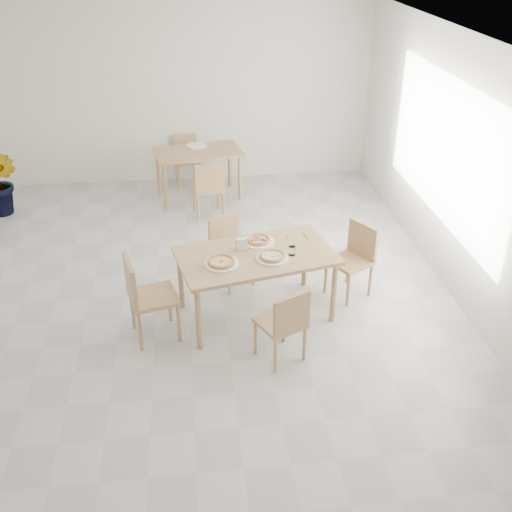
{
  "coord_description": "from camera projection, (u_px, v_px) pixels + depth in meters",
  "views": [
    {
      "loc": [
        0.09,
        -5.89,
        3.79
      ],
      "look_at": [
        0.72,
        -0.52,
        0.73
      ],
      "focal_mm": 42.0,
      "sensor_mm": 36.0,
      "label": 1
    }
  ],
  "objects": [
    {
      "name": "potted_plant",
      "position": [
        0.0,
        183.0,
        8.54
      ],
      "size": [
        0.65,
        0.58,
        0.98
      ],
      "primitive_type": "imported",
      "rotation": [
        0.0,
        0.0,
        -0.32
      ],
      "color": "#1D6325",
      "rests_on": "ground"
    },
    {
      "name": "main_table",
      "position": [
        256.0,
        260.0,
        6.24
      ],
      "size": [
        1.77,
        1.24,
        0.75
      ],
      "rotation": [
        0.0,
        0.0,
        0.22
      ],
      "color": "tan",
      "rests_on": "ground"
    },
    {
      "name": "chair_south",
      "position": [
        285.0,
        321.0,
        5.65
      ],
      "size": [
        0.54,
        0.54,
        0.81
      ],
      "rotation": [
        0.0,
        0.0,
        3.6
      ],
      "color": "tan",
      "rests_on": "ground"
    },
    {
      "name": "pizza_mushroom",
      "position": [
        272.0,
        256.0,
        6.1
      ],
      "size": [
        0.36,
        0.36,
        0.03
      ],
      "rotation": [
        0.0,
        0.0,
        -0.41
      ],
      "color": "tan",
      "rests_on": "plate_mushroom"
    },
    {
      "name": "pizza_pepperoni",
      "position": [
        259.0,
        240.0,
        6.41
      ],
      "size": [
        0.3,
        0.3,
        0.03
      ],
      "rotation": [
        0.0,
        0.0,
        0.19
      ],
      "color": "tan",
      "rests_on": "plate_pepperoni"
    },
    {
      "name": "plate_mushroom",
      "position": [
        272.0,
        258.0,
        6.12
      ],
      "size": [
        0.33,
        0.33,
        0.02
      ],
      "primitive_type": "cylinder",
      "color": "white",
      "rests_on": "main_table"
    },
    {
      "name": "pizza_margherita",
      "position": [
        221.0,
        262.0,
        6.0
      ],
      "size": [
        0.33,
        0.33,
        0.03
      ],
      "rotation": [
        0.0,
        0.0,
        0.19
      ],
      "color": "tan",
      "rests_on": "plate_margherita"
    },
    {
      "name": "napkin_holder",
      "position": [
        242.0,
        245.0,
        6.25
      ],
      "size": [
        0.12,
        0.06,
        0.14
      ],
      "rotation": [
        0.0,
        0.0,
        -0.0
      ],
      "color": "silver",
      "rests_on": "main_table"
    },
    {
      "name": "chair_back_n",
      "position": [
        186.0,
        156.0,
        9.63
      ],
      "size": [
        0.43,
        0.43,
        0.77
      ],
      "rotation": [
        0.0,
        0.0,
        0.14
      ],
      "color": "tan",
      "rests_on": "ground"
    },
    {
      "name": "tumbler_b",
      "position": [
        292.0,
        251.0,
        6.17
      ],
      "size": [
        0.07,
        0.07,
        0.1
      ],
      "primitive_type": "cylinder",
      "color": "white",
      "rests_on": "main_table"
    },
    {
      "name": "chair_north",
      "position": [
        229.0,
        245.0,
        6.96
      ],
      "size": [
        0.55,
        0.55,
        0.81
      ],
      "rotation": [
        0.0,
        0.0,
        0.51
      ],
      "color": "tan",
      "rests_on": "ground"
    },
    {
      "name": "second_table",
      "position": [
        198.0,
        157.0,
        9.0
      ],
      "size": [
        1.39,
        0.95,
        0.75
      ],
      "rotation": [
        0.0,
        0.0,
        0.18
      ],
      "color": "tan",
      "rests_on": "ground"
    },
    {
      "name": "fork_b",
      "position": [
        306.0,
        236.0,
        6.55
      ],
      "size": [
        0.04,
        0.17,
        0.01
      ],
      "primitive_type": "cube",
      "rotation": [
        0.0,
        0.0,
        0.16
      ],
      "color": "silver",
      "rests_on": "main_table"
    },
    {
      "name": "plate_pepperoni",
      "position": [
        259.0,
        242.0,
        6.42
      ],
      "size": [
        0.34,
        0.34,
        0.02
      ],
      "primitive_type": "cylinder",
      "color": "white",
      "rests_on": "main_table"
    },
    {
      "name": "chair_back_s",
      "position": [
        209.0,
        186.0,
        8.45
      ],
      "size": [
        0.47,
        0.47,
        0.85
      ],
      "rotation": [
        0.0,
        0.0,
        3.28
      ],
      "color": "tan",
      "rests_on": "ground"
    },
    {
      "name": "fork_a",
      "position": [
        288.0,
        238.0,
        6.5
      ],
      "size": [
        0.03,
        0.18,
        0.01
      ],
      "primitive_type": "cube",
      "rotation": [
        0.0,
        0.0,
        -0.06
      ],
      "color": "silver",
      "rests_on": "main_table"
    },
    {
      "name": "plate_empty",
      "position": [
        197.0,
        146.0,
        9.13
      ],
      "size": [
        0.3,
        0.3,
        0.02
      ],
      "primitive_type": "cylinder",
      "color": "white",
      "rests_on": "second_table"
    },
    {
      "name": "plate_margherita",
      "position": [
        221.0,
        264.0,
        6.01
      ],
      "size": [
        0.34,
        0.34,
        0.02
      ],
      "primitive_type": "cylinder",
      "color": "white",
      "rests_on": "main_table"
    },
    {
      "name": "room",
      "position": [
        445.0,
        150.0,
        6.77
      ],
      "size": [
        7.28,
        7.0,
        7.0
      ],
      "color": "beige",
      "rests_on": "ground"
    },
    {
      "name": "tumbler_a",
      "position": [
        239.0,
        245.0,
        6.27
      ],
      "size": [
        0.07,
        0.07,
        0.09
      ],
      "primitive_type": "cylinder",
      "color": "white",
      "rests_on": "main_table"
    },
    {
      "name": "chair_east",
      "position": [
        355.0,
        255.0,
        6.73
      ],
      "size": [
        0.57,
        0.57,
        0.84
      ],
      "rotation": [
        0.0,
        0.0,
        -1.03
      ],
      "color": "tan",
      "rests_on": "ground"
    },
    {
      "name": "chair_west",
      "position": [
        144.0,
        293.0,
        5.95
      ],
      "size": [
        0.56,
        0.56,
        0.93
      ],
      "rotation": [
        0.0,
        0.0,
        1.82
      ],
      "color": "tan",
      "rests_on": "ground"
    }
  ]
}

